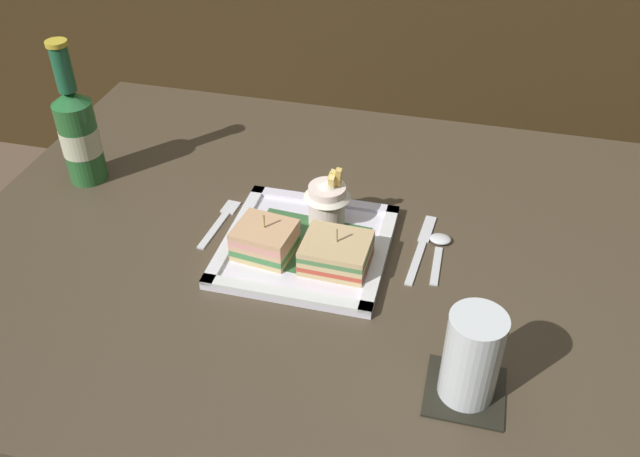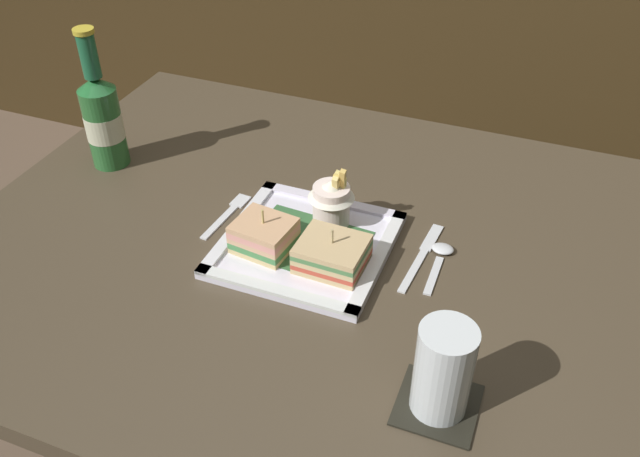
# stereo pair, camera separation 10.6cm
# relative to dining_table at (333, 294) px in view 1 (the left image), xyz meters

# --- Properties ---
(dining_table) EXTENTS (1.23, 0.92, 0.73)m
(dining_table) POSITION_rel_dining_table_xyz_m (0.00, 0.00, 0.00)
(dining_table) COLOR #473B2A
(dining_table) RESTS_ON ground_plane
(square_plate) EXTENTS (0.26, 0.26, 0.02)m
(square_plate) POSITION_rel_dining_table_xyz_m (-0.04, -0.02, 0.11)
(square_plate) COLOR white
(square_plate) RESTS_ON dining_table
(sandwich_half_left) EXTENTS (0.10, 0.09, 0.07)m
(sandwich_half_left) POSITION_rel_dining_table_xyz_m (-0.10, -0.05, 0.14)
(sandwich_half_left) COLOR #D0B679
(sandwich_half_left) RESTS_ON square_plate
(sandwich_half_right) EXTENTS (0.10, 0.09, 0.07)m
(sandwich_half_right) POSITION_rel_dining_table_xyz_m (0.02, -0.05, 0.13)
(sandwich_half_right) COLOR tan
(sandwich_half_right) RESTS_ON square_plate
(fries_cup) EXTENTS (0.08, 0.08, 0.11)m
(fries_cup) POSITION_rel_dining_table_xyz_m (-0.02, 0.05, 0.16)
(fries_cup) COLOR white
(fries_cup) RESTS_ON square_plate
(beer_bottle) EXTENTS (0.07, 0.07, 0.26)m
(beer_bottle) POSITION_rel_dining_table_xyz_m (-0.48, 0.09, 0.20)
(beer_bottle) COLOR #2A662F
(beer_bottle) RESTS_ON dining_table
(drink_coaster) EXTENTS (0.10, 0.10, 0.00)m
(drink_coaster) POSITION_rel_dining_table_xyz_m (0.23, -0.24, 0.10)
(drink_coaster) COLOR black
(drink_coaster) RESTS_ON dining_table
(water_glass) EXTENTS (0.07, 0.07, 0.13)m
(water_glass) POSITION_rel_dining_table_xyz_m (0.23, -0.24, 0.16)
(water_glass) COLOR silver
(water_glass) RESTS_ON dining_table
(fork) EXTENTS (0.03, 0.14, 0.00)m
(fork) POSITION_rel_dining_table_xyz_m (-0.20, 0.02, 0.10)
(fork) COLOR silver
(fork) RESTS_ON dining_table
(knife) EXTENTS (0.03, 0.18, 0.00)m
(knife) POSITION_rel_dining_table_xyz_m (0.14, 0.04, 0.10)
(knife) COLOR silver
(knife) RESTS_ON dining_table
(spoon) EXTENTS (0.03, 0.12, 0.01)m
(spoon) POSITION_rel_dining_table_xyz_m (0.16, 0.04, 0.11)
(spoon) COLOR silver
(spoon) RESTS_ON dining_table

